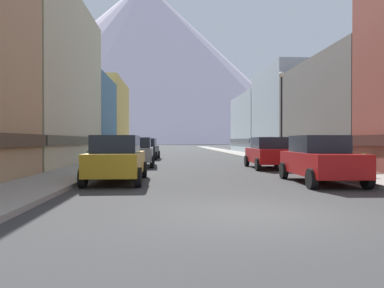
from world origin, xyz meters
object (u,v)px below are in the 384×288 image
(car_right_1, at_px, (268,153))
(pedestrian_0, at_px, (256,149))
(car_left_0, at_px, (117,159))
(car_left_1, at_px, (137,152))
(car_left_2, at_px, (146,149))
(streetlamp_right, at_px, (281,103))
(potted_plant_0, at_px, (89,157))
(parking_meter_near, at_px, (351,154))
(potted_plant_1, at_px, (363,162))
(car_right_0, at_px, (320,159))
(trash_bin_right, at_px, (324,158))

(car_right_1, bearing_deg, pedestrian_0, 79.55)
(car_left_0, xyz_separation_m, car_left_1, (0.00, 8.73, 0.00))
(car_left_2, xyz_separation_m, streetlamp_right, (9.15, -8.35, 3.09))
(car_left_2, relative_size, potted_plant_0, 5.57)
(car_left_1, relative_size, potted_plant_0, 5.53)
(car_left_0, xyz_separation_m, pedestrian_0, (10.05, 19.75, -0.05))
(car_left_0, xyz_separation_m, parking_meter_near, (9.55, 0.77, 0.11))
(parking_meter_near, relative_size, potted_plant_1, 1.56)
(car_right_0, height_order, potted_plant_1, car_right_0)
(car_left_0, height_order, potted_plant_1, car_left_0)
(car_left_2, bearing_deg, parking_meter_near, -60.03)
(trash_bin_right, distance_m, potted_plant_1, 2.82)
(car_left_1, xyz_separation_m, car_left_2, (-0.00, 8.60, 0.00))
(car_right_1, relative_size, pedestrian_0, 2.90)
(car_right_0, relative_size, car_right_1, 1.00)
(car_left_2, distance_m, potted_plant_1, 18.69)
(car_left_2, height_order, parking_meter_near, car_left_2)
(trash_bin_right, height_order, pedestrian_0, pedestrian_0)
(car_left_0, height_order, pedestrian_0, car_left_0)
(car_left_1, relative_size, streetlamp_right, 0.76)
(car_left_2, xyz_separation_m, potted_plant_0, (-3.20, -7.35, -0.35))
(car_left_0, xyz_separation_m, potted_plant_1, (10.80, 2.08, -0.29))
(car_left_1, bearing_deg, car_right_0, -51.17)
(potted_plant_1, bearing_deg, parking_meter_near, -133.70)
(car_right_0, distance_m, potted_plant_0, 15.21)
(parking_meter_near, relative_size, streetlamp_right, 0.23)
(car_left_1, xyz_separation_m, pedestrian_0, (10.05, 11.02, -0.05))
(car_left_0, relative_size, car_right_1, 0.99)
(trash_bin_right, relative_size, pedestrian_0, 0.64)
(car_left_2, xyz_separation_m, car_right_0, (7.60, -18.04, 0.00))
(pedestrian_0, bearing_deg, parking_meter_near, -91.51)
(car_left_2, height_order, car_right_1, same)
(parking_meter_near, bearing_deg, car_right_0, -142.72)
(trash_bin_right, xyz_separation_m, streetlamp_right, (-1.00, 4.16, 3.34))
(car_right_0, xyz_separation_m, potted_plant_1, (3.20, 2.79, -0.29))
(pedestrian_0, height_order, streetlamp_right, streetlamp_right)
(car_right_0, distance_m, trash_bin_right, 6.10)
(car_left_0, bearing_deg, car_left_2, 90.01)
(car_left_0, distance_m, streetlamp_right, 13.19)
(car_right_0, distance_m, pedestrian_0, 20.60)
(car_right_1, xyz_separation_m, parking_meter_near, (1.95, -5.68, 0.11))
(car_left_1, distance_m, streetlamp_right, 9.66)
(potted_plant_1, bearing_deg, car_left_2, 125.30)
(potted_plant_1, bearing_deg, potted_plant_0, 150.55)
(car_left_1, height_order, potted_plant_0, car_left_1)
(potted_plant_1, bearing_deg, streetlamp_right, 103.45)
(car_left_1, distance_m, trash_bin_right, 10.88)
(streetlamp_right, bearing_deg, car_left_2, 137.61)
(car_left_1, distance_m, car_left_2, 8.60)
(car_left_2, distance_m, car_right_0, 19.58)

